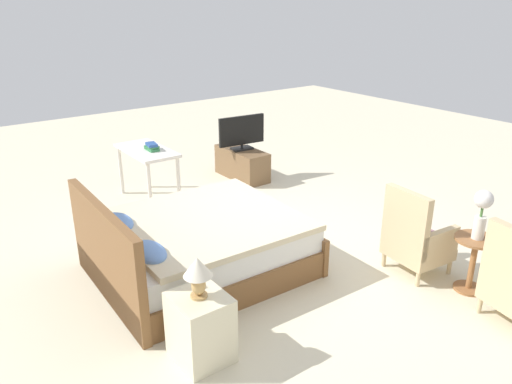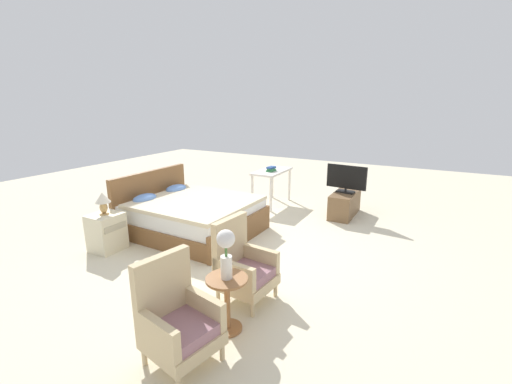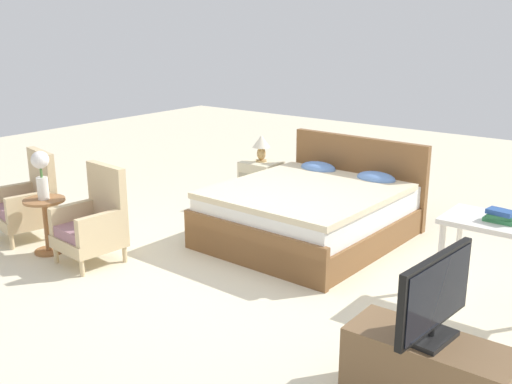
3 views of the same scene
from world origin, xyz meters
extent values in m
plane|color=beige|center=(0.00, 0.00, 0.00)|extent=(16.00, 16.00, 0.00)
cube|color=brown|center=(0.01, 1.00, 0.14)|extent=(1.72, 2.05, 0.28)
cube|color=white|center=(0.01, 1.00, 0.40)|extent=(1.65, 1.97, 0.24)
cube|color=beige|center=(0.00, 0.92, 0.55)|extent=(1.69, 1.81, 0.06)
cube|color=brown|center=(0.03, 1.96, 0.48)|extent=(1.69, 0.13, 0.96)
cube|color=brown|center=(-0.02, 0.04, 0.20)|extent=(1.69, 0.11, 0.40)
ellipsoid|color=#668ED1|center=(-0.35, 1.71, 0.59)|extent=(0.45, 0.29, 0.14)
ellipsoid|color=#668ED1|center=(0.40, 1.69, 0.59)|extent=(0.45, 0.29, 0.14)
cylinder|color=#CCB284|center=(-2.13, -0.62, 0.08)|extent=(0.04, 0.04, 0.16)
cube|color=#CCB284|center=(-2.17, -0.84, 0.41)|extent=(0.17, 0.52, 0.26)
cylinder|color=#CCB284|center=(-1.57, -1.00, 0.08)|extent=(0.04, 0.04, 0.16)
cylinder|color=#CCB284|center=(-1.11, -1.05, 0.08)|extent=(0.04, 0.04, 0.16)
cylinder|color=#CCB284|center=(-1.52, -0.55, 0.08)|extent=(0.04, 0.04, 0.16)
cylinder|color=#CCB284|center=(-1.07, -0.59, 0.08)|extent=(0.04, 0.04, 0.16)
cube|color=#CCB284|center=(-1.32, -0.80, 0.22)|extent=(0.59, 0.59, 0.12)
cube|color=gray|center=(-1.32, -0.80, 0.33)|extent=(0.54, 0.54, 0.10)
cube|color=#CCB284|center=(-1.29, -0.57, 0.60)|extent=(0.55, 0.13, 0.64)
cube|color=#CCB284|center=(-1.55, -0.77, 0.41)|extent=(0.12, 0.52, 0.26)
cube|color=#CCB284|center=(-1.08, -0.82, 0.41)|extent=(0.12, 0.52, 0.26)
cylinder|color=#936038|center=(-1.86, -0.89, 0.01)|extent=(0.28, 0.28, 0.03)
cylinder|color=#936038|center=(-1.86, -0.89, 0.28)|extent=(0.06, 0.06, 0.50)
cylinder|color=#936038|center=(-1.86, -0.89, 0.54)|extent=(0.40, 0.40, 0.02)
cylinder|color=silver|center=(-1.86, -0.89, 0.66)|extent=(0.11, 0.11, 0.22)
cylinder|color=#477538|center=(-1.86, -0.89, 0.82)|extent=(0.02, 0.02, 0.10)
sphere|color=silver|center=(-1.86, -0.89, 0.95)|extent=(0.17, 0.17, 0.17)
cube|color=beige|center=(-1.15, 1.69, 0.28)|extent=(0.44, 0.40, 0.56)
cube|color=#B3AB8E|center=(-1.15, 1.49, 0.39)|extent=(0.37, 0.01, 0.09)
cylinder|color=tan|center=(-1.15, 1.69, 0.57)|extent=(0.13, 0.13, 0.02)
ellipsoid|color=tan|center=(-1.15, 1.69, 0.66)|extent=(0.11, 0.11, 0.16)
cone|color=silver|center=(-1.15, 1.69, 0.81)|extent=(0.22, 0.22, 0.15)
cube|color=brown|center=(2.11, -1.00, 0.23)|extent=(0.96, 0.40, 0.46)
cube|color=black|center=(2.11, -1.00, 0.48)|extent=(0.23, 0.34, 0.03)
cylinder|color=black|center=(2.11, -1.00, 0.52)|extent=(0.04, 0.04, 0.05)
cube|color=black|center=(2.11, -1.00, 0.76)|extent=(0.12, 0.76, 0.44)
cube|color=black|center=(2.13, -1.00, 0.76)|extent=(0.08, 0.71, 0.40)
cylinder|color=silver|center=(1.64, 0.36, 0.35)|extent=(0.05, 0.05, 0.70)
cylinder|color=silver|center=(2.58, 0.36, 0.35)|extent=(0.05, 0.05, 0.70)
cylinder|color=silver|center=(1.64, 0.78, 0.35)|extent=(0.05, 0.05, 0.70)
cylinder|color=silver|center=(2.58, 0.78, 0.35)|extent=(0.05, 0.05, 0.70)
cube|color=silver|center=(2.11, 0.57, 0.72)|extent=(1.04, 0.52, 0.04)
cube|color=#337A47|center=(2.01, 0.54, 0.76)|extent=(0.23, 0.13, 0.03)
cube|color=#337A47|center=(2.01, 0.54, 0.79)|extent=(0.20, 0.15, 0.03)
cube|color=#284C8E|center=(2.01, 0.54, 0.82)|extent=(0.21, 0.15, 0.04)
camera|label=1|loc=(-3.97, 3.26, 2.64)|focal=35.00mm
camera|label=2|loc=(-4.26, -2.50, 2.15)|focal=24.00mm
camera|label=3|loc=(3.18, -4.05, 2.22)|focal=42.00mm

